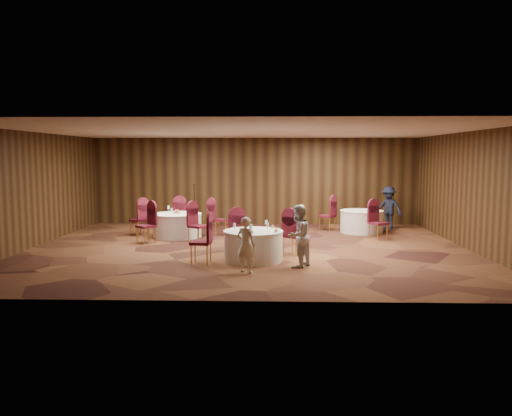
{
  "coord_description": "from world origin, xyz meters",
  "views": [
    {
      "loc": [
        0.61,
        -13.52,
        2.54
      ],
      "look_at": [
        0.2,
        0.2,
        1.1
      ],
      "focal_mm": 35.0,
      "sensor_mm": 36.0,
      "label": 1
    }
  ],
  "objects_px": {
    "table_left": "(177,225)",
    "woman_a": "(246,245)",
    "table_main": "(253,245)",
    "mic_stand": "(194,214)",
    "woman_b": "(298,236)",
    "table_right": "(362,221)",
    "man_c": "(389,208)"
  },
  "relations": [
    {
      "from": "table_left",
      "to": "man_c",
      "type": "distance_m",
      "value": 7.32
    },
    {
      "from": "mic_stand",
      "to": "table_main",
      "type": "bearing_deg",
      "value": -68.11
    },
    {
      "from": "table_left",
      "to": "table_right",
      "type": "xyz_separation_m",
      "value": [
        5.96,
        1.09,
        0.0
      ]
    },
    {
      "from": "table_left",
      "to": "woman_b",
      "type": "xyz_separation_m",
      "value": [
        3.57,
        -4.14,
        0.34
      ]
    },
    {
      "from": "man_c",
      "to": "table_right",
      "type": "bearing_deg",
      "value": -103.54
    },
    {
      "from": "table_main",
      "to": "table_left",
      "type": "distance_m",
      "value": 4.31
    },
    {
      "from": "woman_a",
      "to": "table_right",
      "type": "bearing_deg",
      "value": -91.35
    },
    {
      "from": "table_left",
      "to": "woman_a",
      "type": "distance_m",
      "value": 5.32
    },
    {
      "from": "woman_a",
      "to": "mic_stand",
      "type": "bearing_deg",
      "value": -42.56
    },
    {
      "from": "woman_b",
      "to": "man_c",
      "type": "relative_size",
      "value": 0.97
    },
    {
      "from": "woman_a",
      "to": "woman_b",
      "type": "distance_m",
      "value": 1.31
    },
    {
      "from": "table_main",
      "to": "table_right",
      "type": "distance_m",
      "value": 5.73
    },
    {
      "from": "table_left",
      "to": "table_right",
      "type": "distance_m",
      "value": 6.06
    },
    {
      "from": "table_main",
      "to": "man_c",
      "type": "distance_m",
      "value": 7.09
    },
    {
      "from": "table_main",
      "to": "table_left",
      "type": "relative_size",
      "value": 0.93
    },
    {
      "from": "man_c",
      "to": "mic_stand",
      "type": "bearing_deg",
      "value": -144.78
    },
    {
      "from": "woman_a",
      "to": "man_c",
      "type": "relative_size",
      "value": 0.83
    },
    {
      "from": "table_left",
      "to": "table_main",
      "type": "bearing_deg",
      "value": -54.2
    },
    {
      "from": "woman_b",
      "to": "table_right",
      "type": "bearing_deg",
      "value": -169.0
    },
    {
      "from": "table_left",
      "to": "table_right",
      "type": "relative_size",
      "value": 1.1
    },
    {
      "from": "table_left",
      "to": "woman_a",
      "type": "bearing_deg",
      "value": -63.08
    },
    {
      "from": "table_left",
      "to": "mic_stand",
      "type": "height_order",
      "value": "mic_stand"
    },
    {
      "from": "man_c",
      "to": "table_left",
      "type": "bearing_deg",
      "value": -126.57
    },
    {
      "from": "table_left",
      "to": "man_c",
      "type": "bearing_deg",
      "value": 15.5
    },
    {
      "from": "woman_b",
      "to": "table_main",
      "type": "bearing_deg",
      "value": -85.98
    },
    {
      "from": "table_left",
      "to": "table_right",
      "type": "height_order",
      "value": "same"
    },
    {
      "from": "table_main",
      "to": "man_c",
      "type": "relative_size",
      "value": 0.97
    },
    {
      "from": "table_right",
      "to": "woman_b",
      "type": "bearing_deg",
      "value": -114.59
    },
    {
      "from": "woman_b",
      "to": "man_c",
      "type": "distance_m",
      "value": 7.01
    },
    {
      "from": "table_main",
      "to": "man_c",
      "type": "xyz_separation_m",
      "value": [
        4.52,
        5.45,
        0.37
      ]
    },
    {
      "from": "table_right",
      "to": "woman_b",
      "type": "relative_size",
      "value": 0.98
    },
    {
      "from": "table_main",
      "to": "mic_stand",
      "type": "relative_size",
      "value": 0.94
    }
  ]
}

